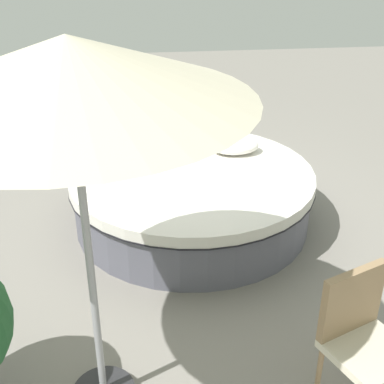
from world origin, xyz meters
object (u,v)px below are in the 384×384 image
at_px(throw_pillow_3, 184,138).
at_px(patio_chair, 361,331).
at_px(throw_pillow_4, 166,141).
at_px(side_table, 176,131).
at_px(throw_pillow_0, 235,146).
at_px(throw_pillow_2, 202,141).
at_px(throw_pillow_1, 219,143).
at_px(round_bed, 192,196).
at_px(patio_umbrella, 69,75).

distance_m(throw_pillow_3, patio_chair, 3.28).
distance_m(throw_pillow_4, side_table, 1.67).
height_order(throw_pillow_0, patio_chair, patio_chair).
height_order(throw_pillow_2, patio_chair, patio_chair).
bearing_deg(throw_pillow_1, throw_pillow_0, -39.47).
bearing_deg(throw_pillow_2, round_bed, -106.18).
distance_m(throw_pillow_2, throw_pillow_4, 0.41).
bearing_deg(round_bed, throw_pillow_0, 38.74).
xyz_separation_m(patio_chair, side_table, (-0.84, 4.71, -0.36)).
xyz_separation_m(throw_pillow_4, patio_chair, (1.10, -3.13, -0.14)).
bearing_deg(throw_pillow_1, throw_pillow_4, 170.50).
xyz_separation_m(patio_chair, patio_umbrella, (-1.76, 0.13, 1.77)).
xyz_separation_m(round_bed, throw_pillow_4, (-0.23, 0.66, 0.38)).
xyz_separation_m(round_bed, patio_chair, (0.87, -2.47, 0.24)).
relative_size(throw_pillow_3, patio_chair, 0.42).
relative_size(round_bed, throw_pillow_4, 4.66).
relative_size(round_bed, patio_umbrella, 1.03).
distance_m(round_bed, throw_pillow_4, 0.80).
relative_size(throw_pillow_3, patio_umbrella, 0.16).
distance_m(throw_pillow_0, throw_pillow_4, 0.80).
bearing_deg(patio_chair, throw_pillow_3, -97.31).
bearing_deg(side_table, throw_pillow_3, -91.54).
xyz_separation_m(throw_pillow_0, patio_chair, (0.33, -2.90, -0.15)).
bearing_deg(patio_umbrella, round_bed, 69.05).
height_order(throw_pillow_0, side_table, throw_pillow_0).
xyz_separation_m(throw_pillow_0, throw_pillow_1, (-0.16, 0.13, -0.01)).
distance_m(throw_pillow_0, throw_pillow_1, 0.21).
xyz_separation_m(round_bed, throw_pillow_1, (0.38, 0.56, 0.38)).
bearing_deg(patio_chair, throw_pillow_0, -106.45).
height_order(throw_pillow_4, patio_chair, patio_chair).
bearing_deg(patio_umbrella, side_table, 78.64).
bearing_deg(patio_chair, patio_umbrella, -27.17).
height_order(round_bed, throw_pillow_3, throw_pillow_3).
xyz_separation_m(throw_pillow_2, side_table, (-0.16, 1.61, -0.50)).
relative_size(throw_pillow_0, throw_pillow_3, 1.33).
bearing_deg(round_bed, throw_pillow_3, 91.36).
distance_m(round_bed, side_table, 2.24).
bearing_deg(throw_pillow_0, throw_pillow_1, 140.53).
height_order(throw_pillow_2, throw_pillow_3, throw_pillow_3).
bearing_deg(throw_pillow_4, side_table, 80.88).
xyz_separation_m(throw_pillow_2, throw_pillow_4, (-0.41, 0.03, -0.00)).
relative_size(throw_pillow_1, throw_pillow_3, 0.97).
bearing_deg(throw_pillow_0, round_bed, -141.26).
height_order(round_bed, side_table, round_bed).
bearing_deg(round_bed, throw_pillow_1, 56.28).
distance_m(throw_pillow_3, side_table, 1.63).
distance_m(throw_pillow_1, side_table, 1.78).
bearing_deg(side_table, throw_pillow_1, -78.18).
bearing_deg(throw_pillow_0, patio_umbrella, -117.35).
bearing_deg(throw_pillow_0, throw_pillow_3, 154.97).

